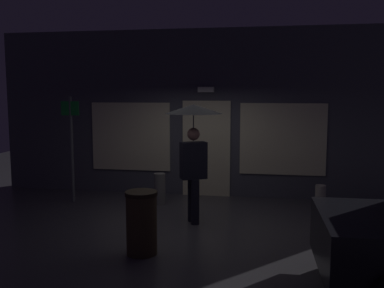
# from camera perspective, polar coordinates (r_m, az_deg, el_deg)

# --- Properties ---
(ground_plane) EXTENTS (18.00, 18.00, 0.00)m
(ground_plane) POSITION_cam_1_polar(r_m,az_deg,el_deg) (7.92, -0.27, -10.59)
(ground_plane) COLOR #423F44
(building_facade) EXTENTS (9.94, 0.48, 3.82)m
(building_facade) POSITION_cam_1_polar(r_m,az_deg,el_deg) (9.89, 2.07, 4.05)
(building_facade) COLOR #4C4C56
(building_facade) RESTS_ON ground
(person_with_umbrella) EXTENTS (1.03, 1.03, 2.17)m
(person_with_umbrella) POSITION_cam_1_polar(r_m,az_deg,el_deg) (7.65, 0.20, 1.28)
(person_with_umbrella) COLOR black
(person_with_umbrella) RESTS_ON ground
(street_sign_post) EXTENTS (0.40, 0.07, 2.30)m
(street_sign_post) POSITION_cam_1_polar(r_m,az_deg,el_deg) (9.52, -15.84, 0.16)
(street_sign_post) COLOR #595B60
(street_sign_post) RESTS_ON ground
(sidewalk_bollard) EXTENTS (0.24, 0.24, 0.67)m
(sidewalk_bollard) POSITION_cam_1_polar(r_m,az_deg,el_deg) (9.17, -4.34, -6.01)
(sidewalk_bollard) COLOR slate
(sidewalk_bollard) RESTS_ON ground
(sidewalk_bollard_2) EXTENTS (0.21, 0.21, 0.50)m
(sidewalk_bollard_2) POSITION_cam_1_polar(r_m,az_deg,el_deg) (9.17, 16.80, -6.84)
(sidewalk_bollard_2) COLOR #B2A899
(sidewalk_bollard_2) RESTS_ON ground
(trash_bin) EXTENTS (0.48, 0.48, 0.94)m
(trash_bin) POSITION_cam_1_polar(r_m,az_deg,el_deg) (6.42, -6.76, -10.40)
(trash_bin) COLOR #473823
(trash_bin) RESTS_ON ground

